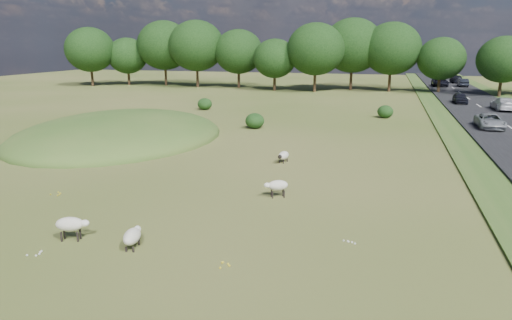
# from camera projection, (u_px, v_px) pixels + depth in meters

# --- Properties ---
(ground) EXTENTS (160.00, 160.00, 0.00)m
(ground) POSITION_uv_depth(u_px,v_px,m) (282.00, 128.00, 42.14)
(ground) COLOR #3D581B
(ground) RESTS_ON ground
(mound) EXTENTS (16.00, 20.00, 4.00)m
(mound) POSITION_uv_depth(u_px,v_px,m) (120.00, 137.00, 37.85)
(mound) COLOR #33561E
(mound) RESTS_ON ground
(road) EXTENTS (8.00, 150.00, 0.25)m
(road) POSITION_uv_depth(u_px,v_px,m) (497.00, 119.00, 46.15)
(road) COLOR black
(road) RESTS_ON ground
(treeline) EXTENTS (96.28, 14.66, 11.70)m
(treeline) POSITION_uv_depth(u_px,v_px,m) (324.00, 50.00, 73.82)
(treeline) COLOR black
(treeline) RESTS_ON ground
(shrubs) EXTENTS (22.10, 11.80, 1.41)m
(shrubs) POSITION_uv_depth(u_px,v_px,m) (275.00, 112.00, 47.40)
(shrubs) COLOR black
(shrubs) RESTS_ON ground
(sheep_0) EXTENTS (1.28, 0.94, 0.90)m
(sheep_0) POSITION_uv_depth(u_px,v_px,m) (277.00, 185.00, 22.92)
(sheep_0) COLOR #BCB19C
(sheep_0) RESTS_ON ground
(sheep_1) EXTENTS (0.77, 1.37, 0.77)m
(sheep_1) POSITION_uv_depth(u_px,v_px,m) (132.00, 236.00, 17.25)
(sheep_1) COLOR #BCB19C
(sheep_1) RESTS_ON ground
(sheep_2) EXTENTS (0.77, 1.33, 0.74)m
(sheep_2) POSITION_uv_depth(u_px,v_px,m) (283.00, 156.00, 29.72)
(sheep_2) COLOR #BCB19C
(sheep_2) RESTS_ON ground
(sheep_3) EXTENTS (1.39, 0.85, 0.96)m
(sheep_3) POSITION_uv_depth(u_px,v_px,m) (71.00, 224.00, 17.88)
(sheep_3) COLOR #BCB19C
(sheep_3) RESTS_ON ground
(car_1) EXTENTS (1.46, 4.19, 1.38)m
(car_1) POSITION_uv_depth(u_px,v_px,m) (463.00, 83.00, 79.81)
(car_1) COLOR black
(car_1) RESTS_ON road
(car_2) EXTENTS (2.02, 4.97, 1.44)m
(car_2) POSITION_uv_depth(u_px,v_px,m) (456.00, 79.00, 87.54)
(car_2) COLOR black
(car_2) RESTS_ON road
(car_3) EXTENTS (2.51, 5.45, 1.51)m
(car_3) POSITION_uv_depth(u_px,v_px,m) (440.00, 82.00, 80.46)
(car_3) COLOR black
(car_3) RESTS_ON road
(car_4) EXTENTS (2.09, 4.53, 1.26)m
(car_4) POSITION_uv_depth(u_px,v_px,m) (490.00, 121.00, 40.53)
(car_4) COLOR #A1A5A8
(car_4) RESTS_ON road
(car_6) EXTENTS (2.00, 4.93, 1.43)m
(car_6) POSITION_uv_depth(u_px,v_px,m) (503.00, 104.00, 51.52)
(car_6) COLOR silver
(car_6) RESTS_ON road
(car_7) EXTENTS (1.55, 3.84, 1.31)m
(car_7) POSITION_uv_depth(u_px,v_px,m) (460.00, 98.00, 57.51)
(car_7) COLOR black
(car_7) RESTS_ON road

